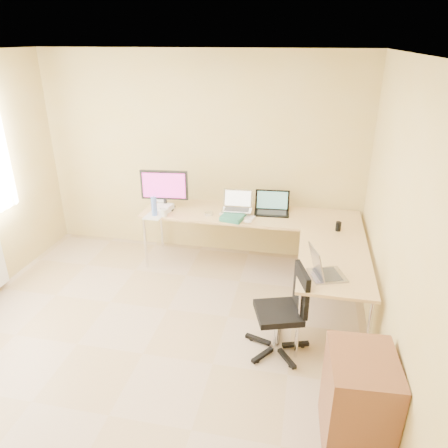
% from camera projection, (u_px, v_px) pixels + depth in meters
% --- Properties ---
extents(floor, '(4.50, 4.50, 0.00)m').
position_uv_depth(floor, '(143.00, 354.00, 3.94)').
color(floor, tan).
rests_on(floor, ground).
extents(ceiling, '(4.50, 4.50, 0.00)m').
position_uv_depth(ceiling, '(113.00, 55.00, 2.89)').
color(ceiling, white).
rests_on(ceiling, ground).
extents(wall_back, '(4.50, 0.00, 4.50)m').
position_uv_depth(wall_back, '(200.00, 157.00, 5.43)').
color(wall_back, tan).
rests_on(wall_back, ground).
extents(wall_right, '(0.00, 4.50, 4.50)m').
position_uv_depth(wall_right, '(404.00, 252.00, 3.03)').
color(wall_right, tan).
rests_on(wall_right, ground).
extents(desk_main, '(2.65, 0.70, 0.73)m').
position_uv_depth(desk_main, '(249.00, 240.00, 5.32)').
color(desk_main, tan).
rests_on(desk_main, ground).
extents(desk_return, '(0.70, 1.30, 0.73)m').
position_uv_depth(desk_return, '(331.00, 292.00, 4.24)').
color(desk_return, tan).
rests_on(desk_return, ground).
extents(monitor, '(0.60, 0.25, 0.50)m').
position_uv_depth(monitor, '(165.00, 190.00, 5.21)').
color(monitor, black).
rests_on(monitor, desk_main).
extents(book_stack, '(0.31, 0.38, 0.06)m').
position_uv_depth(book_stack, '(234.00, 216.00, 5.03)').
color(book_stack, '#246350').
rests_on(book_stack, desk_main).
extents(laptop_center, '(0.37, 0.29, 0.23)m').
position_uv_depth(laptop_center, '(237.00, 201.00, 5.08)').
color(laptop_center, '#B6B5B8').
rests_on(laptop_center, desk_main).
extents(laptop_black, '(0.44, 0.34, 0.27)m').
position_uv_depth(laptop_black, '(272.00, 203.00, 5.12)').
color(laptop_black, black).
rests_on(laptop_black, desk_main).
extents(keyboard, '(0.45, 0.23, 0.02)m').
position_uv_depth(keyboard, '(237.00, 215.00, 5.09)').
color(keyboard, white).
rests_on(keyboard, desk_main).
extents(mouse, '(0.11, 0.09, 0.04)m').
position_uv_depth(mouse, '(248.00, 221.00, 4.90)').
color(mouse, white).
rests_on(mouse, desk_main).
extents(mug, '(0.14, 0.14, 0.10)m').
position_uv_depth(mug, '(164.00, 212.00, 5.07)').
color(mug, white).
rests_on(mug, desk_main).
extents(cd_stack, '(0.11, 0.11, 0.03)m').
position_uv_depth(cd_stack, '(209.00, 214.00, 5.13)').
color(cd_stack, silver).
rests_on(cd_stack, desk_main).
extents(water_bottle, '(0.08, 0.08, 0.24)m').
position_uv_depth(water_bottle, '(154.00, 206.00, 5.06)').
color(water_bottle, '#5677C8').
rests_on(water_bottle, desk_main).
extents(papers, '(0.22, 0.31, 0.01)m').
position_uv_depth(papers, '(155.00, 215.00, 5.11)').
color(papers, beige).
rests_on(papers, desk_main).
extents(white_box, '(0.24, 0.19, 0.08)m').
position_uv_depth(white_box, '(164.00, 207.00, 5.26)').
color(white_box, white).
rests_on(white_box, desk_main).
extents(desk_fan, '(0.25, 0.25, 0.27)m').
position_uv_depth(desk_fan, '(162.00, 197.00, 5.30)').
color(desk_fan, white).
rests_on(desk_fan, desk_main).
extents(black_cup, '(0.08, 0.08, 0.10)m').
position_uv_depth(black_cup, '(338.00, 226.00, 4.69)').
color(black_cup, black).
rests_on(black_cup, desk_main).
extents(laptop_return, '(0.43, 0.38, 0.24)m').
position_uv_depth(laptop_return, '(328.00, 265.00, 3.77)').
color(laptop_return, '#9B9AB0').
rests_on(laptop_return, desk_return).
extents(office_chair, '(0.65, 0.65, 0.86)m').
position_uv_depth(office_chair, '(279.00, 305.00, 3.80)').
color(office_chair, black).
rests_on(office_chair, ground).
extents(cabinet, '(0.49, 0.59, 0.77)m').
position_uv_depth(cabinet, '(358.00, 402.00, 2.96)').
color(cabinet, brown).
rests_on(cabinet, ground).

